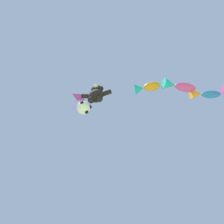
{
  "coord_description": "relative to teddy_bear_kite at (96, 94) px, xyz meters",
  "views": [
    {
      "loc": [
        2.66,
        -0.49,
        1.34
      ],
      "look_at": [
        1.81,
        4.44,
        10.27
      ],
      "focal_mm": 28.0,
      "sensor_mm": 36.0,
      "label": 1
    }
  ],
  "objects": [
    {
      "name": "diamond_kite",
      "position": [
        -1.85,
        1.01,
        2.1
      ],
      "size": [
        0.88,
        0.79,
        3.08
      ],
      "color": "#E53F9E"
    },
    {
      "name": "teddy_bear_kite",
      "position": [
        0.0,
        0.0,
        0.0
      ],
      "size": [
        2.01,
        0.89,
        2.04
      ],
      "color": "black"
    },
    {
      "name": "fish_kite_cobalt",
      "position": [
        7.0,
        1.37,
        0.33
      ],
      "size": [
        2.03,
        0.94,
        0.64
      ],
      "color": "blue"
    },
    {
      "name": "fish_kite_magenta",
      "position": [
        5.31,
        0.52,
        0.45
      ],
      "size": [
        2.31,
        1.41,
        0.74
      ],
      "color": "#E53F9E"
    },
    {
      "name": "fish_kite_tangerine",
      "position": [
        3.3,
        0.51,
        0.97
      ],
      "size": [
        1.78,
        0.78,
        0.77
      ],
      "color": "orange"
    },
    {
      "name": "soccer_ball_kite",
      "position": [
        -0.72,
        0.27,
        -1.18
      ],
      "size": [
        0.9,
        0.9,
        0.83
      ],
      "color": "white"
    }
  ]
}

